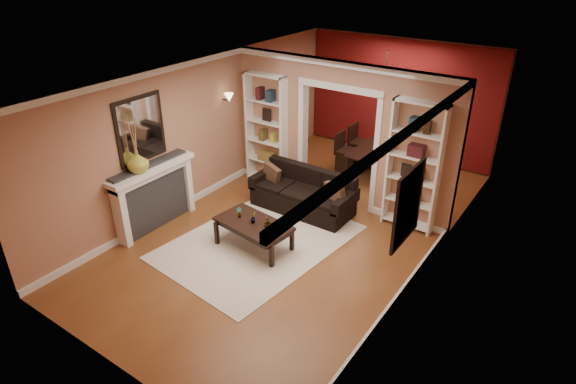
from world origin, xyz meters
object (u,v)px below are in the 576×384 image
Objects in this scene: coffee_table at (254,235)px; sofa at (303,192)px; bookshelf_left at (267,131)px; fireplace at (156,197)px; dining_table at (378,161)px; bookshelf_right at (414,167)px.

sofa is at bearing 98.30° from coffee_table.
fireplace is at bearing -102.05° from bookshelf_left.
fireplace is 4.85m from dining_table.
dining_table is (0.43, 2.36, -0.11)m from sofa.
bookshelf_right is 1.35× the size of fireplace.
bookshelf_left and bookshelf_right have the same top height.
bookshelf_left reaches higher than fireplace.
bookshelf_left reaches higher than coffee_table.
coffee_table is 2.92m from bookshelf_right.
bookshelf_right is (3.10, 0.00, 0.00)m from bookshelf_left.
bookshelf_left reaches higher than dining_table.
dining_table is (1.67, 1.78, -0.88)m from bookshelf_left.
bookshelf_right reaches higher than fireplace.
coffee_table is 0.55× the size of bookshelf_left.
coffee_table is 2.62m from bookshelf_left.
coffee_table is at bearing -88.81° from sofa.
bookshelf_right is 2.44m from dining_table.
fireplace is at bearing 152.81° from dining_table.
dining_table is at bearing 46.72° from bookshelf_left.
bookshelf_right is at bearing 34.80° from fireplace.
coffee_table is 0.74× the size of fireplace.
bookshelf_left is at bearing 136.72° from dining_table.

